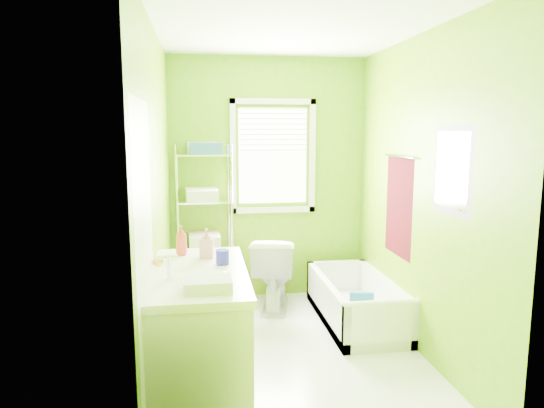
{
  "coord_description": "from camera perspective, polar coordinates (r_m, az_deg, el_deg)",
  "views": [
    {
      "loc": [
        -0.71,
        -3.74,
        1.83
      ],
      "look_at": [
        -0.13,
        0.25,
        1.21
      ],
      "focal_mm": 32.0,
      "sensor_mm": 36.0,
      "label": 1
    }
  ],
  "objects": [
    {
      "name": "ground",
      "position": [
        4.22,
        2.36,
        -17.01
      ],
      "size": [
        2.9,
        2.9,
        0.0
      ],
      "primitive_type": "plane",
      "color": "silver",
      "rests_on": "ground"
    },
    {
      "name": "room_envelope",
      "position": [
        3.81,
        2.51,
        4.43
      ],
      "size": [
        2.14,
        2.94,
        2.62
      ],
      "color": "#5A8B06",
      "rests_on": "ground"
    },
    {
      "name": "window",
      "position": [
        5.22,
        0.12,
        6.32
      ],
      "size": [
        0.92,
        0.05,
        1.22
      ],
      "color": "white",
      "rests_on": "ground"
    },
    {
      "name": "door",
      "position": [
        2.88,
        -14.57,
        -8.33
      ],
      "size": [
        0.09,
        0.8,
        2.0
      ],
      "color": "white",
      "rests_on": "ground"
    },
    {
      "name": "right_wall_decor",
      "position": [
        4.14,
        16.76,
        1.25
      ],
      "size": [
        0.04,
        1.48,
        1.17
      ],
      "color": "#46080E",
      "rests_on": "ground"
    },
    {
      "name": "bathtub",
      "position": [
        4.82,
        9.85,
        -11.92
      ],
      "size": [
        0.65,
        1.39,
        0.45
      ],
      "color": "white",
      "rests_on": "ground"
    },
    {
      "name": "toilet",
      "position": [
        5.04,
        0.26,
        -7.99
      ],
      "size": [
        0.59,
        0.83,
        0.77
      ],
      "primitive_type": "imported",
      "rotation": [
        0.0,
        0.0,
        2.91
      ],
      "color": "white",
      "rests_on": "ground"
    },
    {
      "name": "vanity",
      "position": [
        3.36,
        -8.49,
        -14.92
      ],
      "size": [
        0.63,
        1.23,
        1.14
      ],
      "color": "silver",
      "rests_on": "ground"
    },
    {
      "name": "wire_shelf_unit",
      "position": [
        5.07,
        -7.84,
        -0.31
      ],
      "size": [
        0.58,
        0.46,
        1.71
      ],
      "color": "silver",
      "rests_on": "ground"
    }
  ]
}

